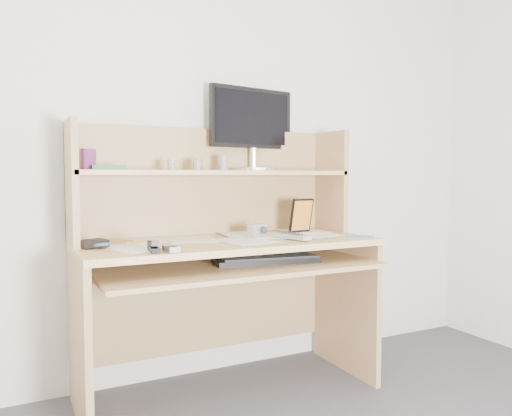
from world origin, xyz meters
name	(u,v)px	position (x,y,z in m)	size (l,w,h in m)	color
back_wall	(204,139)	(0.00, 1.80, 1.25)	(3.60, 0.04, 2.50)	silver
desk	(222,249)	(0.00, 1.56, 0.69)	(1.40, 0.70, 1.30)	tan
paper_clutter	(229,239)	(0.00, 1.48, 0.75)	(1.32, 0.54, 0.01)	white
keyboard	(266,259)	(0.14, 1.36, 0.67)	(0.51, 0.25, 0.03)	black
tv_remote	(292,236)	(0.28, 1.36, 0.77)	(0.06, 0.21, 0.02)	gray
flip_phone	(171,248)	(-0.36, 1.24, 0.77)	(0.05, 0.09, 0.02)	#B0B0B2
stapler	(154,245)	(-0.42, 1.28, 0.78)	(0.04, 0.13, 0.04)	black
wallet	(93,243)	(-0.62, 1.50, 0.77)	(0.11, 0.09, 0.03)	black
sticky_note_pad	(135,243)	(-0.43, 1.54, 0.75)	(0.07, 0.07, 0.01)	gold
digital_camera	(257,230)	(0.16, 1.50, 0.79)	(0.10, 0.04, 0.06)	#B5B5B7
game_case	(301,215)	(0.45, 1.55, 0.85)	(0.13, 0.01, 0.18)	black
blue_pen	(360,236)	(0.60, 1.25, 0.76)	(0.01, 0.01, 0.13)	blue
card_box	(89,159)	(-0.61, 1.60, 1.13)	(0.07, 0.02, 0.09)	maroon
shelf_book	(109,168)	(-0.52, 1.64, 1.09)	(0.15, 0.20, 0.02)	#348340
chip_stack_a	(172,165)	(-0.25, 1.58, 1.11)	(0.04, 0.04, 0.05)	black
chip_stack_b	(199,164)	(-0.10, 1.62, 1.11)	(0.04, 0.04, 0.06)	white
chip_stack_c	(197,165)	(-0.11, 1.60, 1.11)	(0.04, 0.04, 0.05)	black
chip_stack_d	(223,163)	(0.04, 1.64, 1.12)	(0.04, 0.04, 0.08)	white
monitor	(252,127)	(0.25, 1.74, 1.32)	(0.51, 0.26, 0.44)	silver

